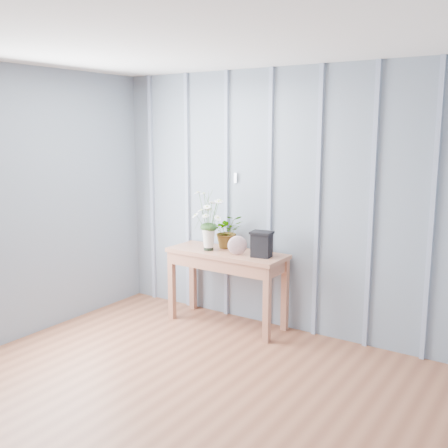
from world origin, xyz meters
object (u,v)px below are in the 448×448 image
Objects in this scene: sideboard at (227,263)px; carved_box at (262,244)px; daisy_vase at (209,213)px; felt_disc_vessel at (237,245)px.

carved_box is (0.40, -0.01, 0.24)m from sideboard.
felt_disc_vessel is (0.34, -0.01, -0.28)m from daisy_vase.
sideboard is 4.92× the size of carved_box.
sideboard is at bearing 121.29° from felt_disc_vessel.
sideboard is 2.00× the size of daisy_vase.
felt_disc_vessel is at bearing -166.38° from carved_box.
sideboard is at bearing 178.28° from carved_box.
daisy_vase is at bearing -160.61° from sideboard.
sideboard is at bearing 19.39° from daisy_vase.
carved_box is (0.57, 0.05, -0.25)m from daisy_vase.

